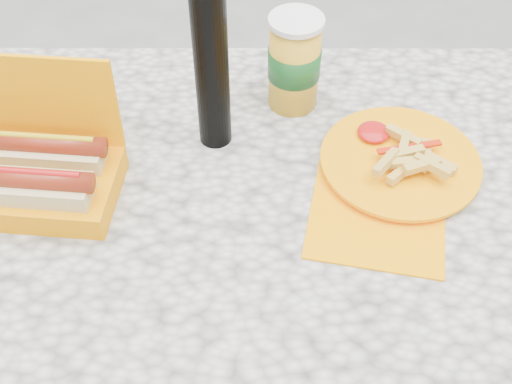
{
  "coord_description": "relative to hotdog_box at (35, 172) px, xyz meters",
  "views": [
    {
      "loc": [
        0.06,
        -0.58,
        1.44
      ],
      "look_at": [
        0.06,
        -0.0,
        0.8
      ],
      "focal_mm": 45.0,
      "sensor_mm": 36.0,
      "label": 1
    }
  ],
  "objects": [
    {
      "name": "picnic_table",
      "position": [
        0.25,
        -0.04,
        -0.15
      ],
      "size": [
        1.2,
        0.8,
        0.75
      ],
      "color": "beige",
      "rests_on": "ground"
    },
    {
      "name": "hotdog_box",
      "position": [
        0.0,
        0.0,
        0.0
      ],
      "size": [
        0.24,
        0.18,
        0.19
      ],
      "rotation": [
        0.0,
        0.0,
        -0.09
      ],
      "color": "#FF9700",
      "rests_on": "picnic_table"
    },
    {
      "name": "fries_plate",
      "position": [
        0.52,
        0.04,
        -0.03
      ],
      "size": [
        0.28,
        0.33,
        0.05
      ],
      "rotation": [
        0.0,
        0.0,
        -0.14
      ],
      "color": "#FF9600",
      "rests_on": "picnic_table"
    },
    {
      "name": "soda_cup",
      "position": [
        0.37,
        0.2,
        0.04
      ],
      "size": [
        0.09,
        0.09,
        0.16
      ],
      "rotation": [
        0.0,
        0.0,
        -0.42
      ],
      "color": "gold",
      "rests_on": "picnic_table"
    }
  ]
}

